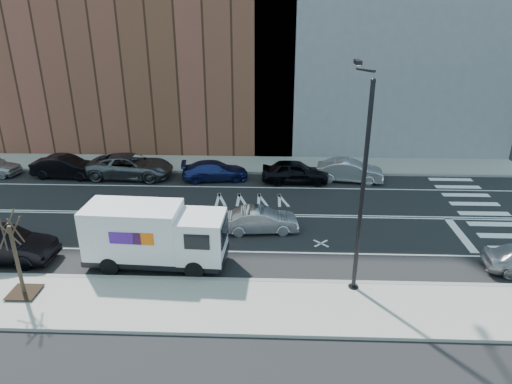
{
  "coord_description": "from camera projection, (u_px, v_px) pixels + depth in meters",
  "views": [
    {
      "loc": [
        3.41,
        -24.18,
        11.55
      ],
      "look_at": [
        2.5,
        0.16,
        1.4
      ],
      "focal_mm": 32.0,
      "sensor_mm": 36.0,
      "label": 1
    }
  ],
  "objects": [
    {
      "name": "street_tree",
      "position": [
        18.0,
        267.0,
        18.8
      ],
      "size": [
        1.2,
        1.2,
        3.75
      ],
      "color": "black",
      "rests_on": "ground"
    },
    {
      "name": "far_parked_f",
      "position": [
        350.0,
        171.0,
        31.63
      ],
      "size": [
        4.72,
        2.19,
        1.5
      ],
      "primitive_type": "imported",
      "rotation": [
        0.0,
        0.0,
        1.43
      ],
      "color": "#BABABF",
      "rests_on": "ground"
    },
    {
      "name": "far_parked_e",
      "position": [
        295.0,
        172.0,
        31.36
      ],
      "size": [
        4.6,
        1.86,
        1.56
      ],
      "primitive_type": "imported",
      "rotation": [
        0.0,
        0.0,
        1.57
      ],
      "color": "black",
      "rests_on": "ground"
    },
    {
      "name": "sidewalk_near",
      "position": [
        187.0,
        305.0,
        18.72
      ],
      "size": [
        44.0,
        3.6,
        0.15
      ],
      "primitive_type": "cube",
      "color": "gray",
      "rests_on": "ground"
    },
    {
      "name": "ground",
      "position": [
        214.0,
        214.0,
        26.86
      ],
      "size": [
        120.0,
        120.0,
        0.0
      ],
      "primitive_type": "plane",
      "color": "black",
      "rests_on": "ground"
    },
    {
      "name": "sidewalk_far",
      "position": [
        228.0,
        164.0,
        34.95
      ],
      "size": [
        44.0,
        3.6,
        0.15
      ],
      "primitive_type": "cube",
      "color": "gray",
      "rests_on": "ground"
    },
    {
      "name": "curb_far",
      "position": [
        225.0,
        172.0,
        33.29
      ],
      "size": [
        44.0,
        0.25,
        0.17
      ],
      "primitive_type": "cube",
      "color": "gray",
      "rests_on": "ground"
    },
    {
      "name": "far_parked_c",
      "position": [
        131.0,
        166.0,
        32.28
      ],
      "size": [
        6.06,
        3.01,
        1.65
      ],
      "primitive_type": "imported",
      "rotation": [
        0.0,
        0.0,
        1.52
      ],
      "color": "#505358",
      "rests_on": "ground"
    },
    {
      "name": "driving_sedan",
      "position": [
        261.0,
        220.0,
        24.65
      ],
      "size": [
        4.14,
        1.78,
        1.33
      ],
      "primitive_type": "imported",
      "rotation": [
        0.0,
        0.0,
        1.67
      ],
      "color": "#B9BABF",
      "rests_on": "ground"
    },
    {
      "name": "near_parked_rear_a",
      "position": [
        2.0,
        246.0,
        21.73
      ],
      "size": [
        5.04,
        1.89,
        1.64
      ],
      "primitive_type": "imported",
      "rotation": [
        0.0,
        0.0,
        1.54
      ],
      "color": "black",
      "rests_on": "ground"
    },
    {
      "name": "crosswalk",
      "position": [
        489.0,
        219.0,
        26.31
      ],
      "size": [
        3.0,
        14.0,
        0.01
      ],
      "primitive_type": null,
      "color": "white",
      "rests_on": "ground"
    },
    {
      "name": "road_markings",
      "position": [
        214.0,
        214.0,
        26.86
      ],
      "size": [
        40.0,
        8.6,
        0.01
      ],
      "primitive_type": null,
      "color": "white",
      "rests_on": "ground"
    },
    {
      "name": "curb_near",
      "position": [
        194.0,
        280.0,
        20.38
      ],
      "size": [
        44.0,
        0.25,
        0.17
      ],
      "primitive_type": "cube",
      "color": "gray",
      "rests_on": "ground"
    },
    {
      "name": "far_parked_b",
      "position": [
        66.0,
        167.0,
        32.29
      ],
      "size": [
        4.85,
        2.04,
        1.56
      ],
      "primitive_type": "imported",
      "rotation": [
        0.0,
        0.0,
        1.49
      ],
      "color": "black",
      "rests_on": "ground"
    },
    {
      "name": "far_parked_d",
      "position": [
        215.0,
        171.0,
        31.89
      ],
      "size": [
        4.8,
        2.46,
        1.33
      ],
      "primitive_type": "imported",
      "rotation": [
        0.0,
        0.0,
        1.7
      ],
      "color": "navy",
      "rests_on": "ground"
    },
    {
      "name": "streetlight",
      "position": [
        361.0,
        177.0,
        18.29
      ],
      "size": [
        0.44,
        4.02,
        9.34
      ],
      "color": "black",
      "rests_on": "ground"
    },
    {
      "name": "fedex_van",
      "position": [
        154.0,
        235.0,
        21.16
      ],
      "size": [
        6.65,
        2.58,
        2.99
      ],
      "rotation": [
        0.0,
        0.0,
        -0.05
      ],
      "color": "black",
      "rests_on": "ground"
    },
    {
      "name": "bldg_brick",
      "position": [
        135.0,
        10.0,
        37.3
      ],
      "size": [
        26.0,
        10.0,
        22.0
      ],
      "primitive_type": "cube",
      "color": "brown",
      "rests_on": "ground"
    }
  ]
}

